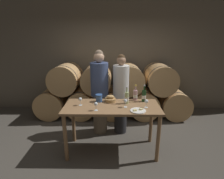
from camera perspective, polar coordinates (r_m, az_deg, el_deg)
The scene contains 16 objects.
ground_plane at distance 3.44m, azimuth -0.03°, elevation -19.08°, with size 10.00×10.00×0.00m, color #4C473F.
stone_wall_back at distance 4.91m, azimuth 0.31°, elevation 11.92°, with size 10.00×0.12×3.20m.
barrel_stack at distance 4.54m, azimuth 0.23°, elevation -0.76°, with size 3.91×0.88×1.38m.
tasting_table at distance 3.06m, azimuth -0.03°, elevation -7.45°, with size 1.64×0.70×0.88m.
person_left at distance 3.65m, azimuth -4.04°, elevation -1.00°, with size 0.36×0.36×1.78m.
person_right at distance 3.65m, azimuth 2.90°, elevation -1.63°, with size 0.33×0.33×1.69m.
wine_bottle_red at distance 3.23m, azimuth 10.37°, elevation -2.04°, with size 0.08×0.08×0.31m.
wine_bottle_white at distance 3.09m, azimuth 4.83°, elevation -2.67°, with size 0.08×0.08×0.31m.
wine_bottle_rose at distance 3.28m, azimuth 7.63°, elevation -1.80°, with size 0.08×0.08×0.29m.
blue_crock at distance 3.19m, azimuth -4.26°, elevation -2.70°, with size 0.13×0.13×0.14m.
bread_basket at distance 3.18m, azimuth -0.61°, elevation -3.17°, with size 0.20×0.20×0.13m.
cheese_plate at distance 2.83m, azimuth 8.48°, elevation -6.82°, with size 0.25×0.25×0.04m.
wine_glass_far_left at distance 3.04m, azimuth -10.33°, elevation -3.26°, with size 0.06×0.06×0.14m.
wine_glass_left at distance 2.80m, azimuth -5.26°, elevation -4.86°, with size 0.06×0.06×0.14m.
wine_glass_center at distance 2.92m, azimuth 4.43°, elevation -3.89°, with size 0.06×0.06×0.14m.
wine_glass_right at distance 2.96m, azimuth 11.15°, elevation -3.92°, with size 0.06×0.06×0.14m.
Camera 1 is at (0.04, -2.79, 2.01)m, focal length 28.00 mm.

